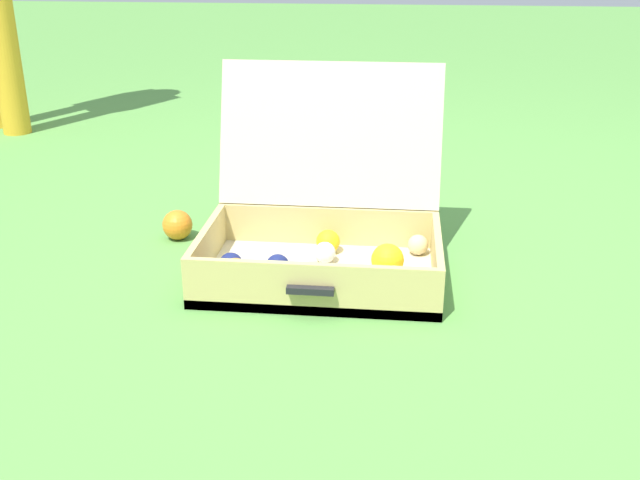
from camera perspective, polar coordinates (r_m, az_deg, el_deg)
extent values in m
plane|color=#569342|center=(1.97, 1.67, -2.56)|extent=(16.00, 16.00, 0.00)
cube|color=beige|center=(1.93, 0.00, -2.73)|extent=(0.61, 0.40, 0.03)
cube|color=tan|center=(1.96, -8.63, -0.90)|extent=(0.02, 0.40, 0.13)
cube|color=tan|center=(1.90, 8.90, -1.66)|extent=(0.02, 0.40, 0.13)
cube|color=tan|center=(1.73, -0.67, -3.78)|extent=(0.57, 0.02, 0.13)
cube|color=tan|center=(2.08, 0.56, 0.79)|extent=(0.57, 0.02, 0.13)
cube|color=beige|center=(2.07, 0.78, 8.05)|extent=(0.61, 0.15, 0.38)
cube|color=black|center=(1.71, -0.75, -3.88)|extent=(0.11, 0.02, 0.02)
sphere|color=yellow|center=(2.02, 0.62, -0.11)|extent=(0.06, 0.06, 0.06)
sphere|color=navy|center=(1.88, -3.25, -1.99)|extent=(0.06, 0.06, 0.06)
sphere|color=red|center=(1.79, 7.09, -3.74)|extent=(0.05, 0.05, 0.05)
sphere|color=#CCDB38|center=(1.81, -3.10, -2.99)|extent=(0.06, 0.06, 0.06)
sphere|color=yellow|center=(1.89, 5.18, -1.52)|extent=(0.08, 0.08, 0.08)
sphere|color=blue|center=(1.79, 3.46, -3.37)|extent=(0.06, 0.06, 0.06)
sphere|color=#D1B784|center=(2.03, 7.48, -0.37)|extent=(0.06, 0.06, 0.06)
sphere|color=white|center=(1.96, 0.38, -0.97)|extent=(0.06, 0.06, 0.06)
sphere|color=#D1B784|center=(1.82, 5.66, -2.91)|extent=(0.06, 0.06, 0.06)
sphere|color=orange|center=(1.84, -6.48, -2.50)|extent=(0.07, 0.07, 0.07)
sphere|color=#D1B784|center=(1.87, -0.58, -2.28)|extent=(0.05, 0.05, 0.05)
sphere|color=navy|center=(1.90, -6.82, -1.85)|extent=(0.06, 0.06, 0.06)
sphere|color=red|center=(1.82, -0.73, -2.77)|extent=(0.07, 0.07, 0.07)
sphere|color=orange|center=(2.21, -10.83, 1.14)|extent=(0.09, 0.09, 0.09)
cylinder|color=gold|center=(3.56, -23.19, 14.96)|extent=(0.12, 0.12, 0.95)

